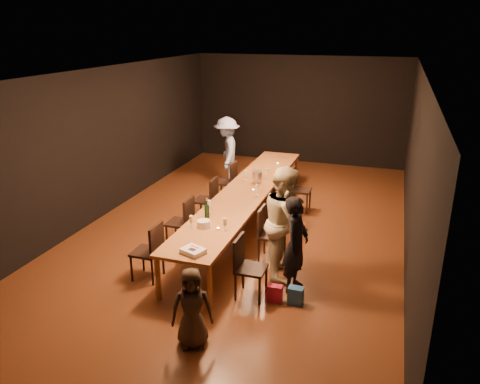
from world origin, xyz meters
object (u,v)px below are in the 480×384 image
(chair_left_0, at_px, (147,251))
(birthday_cake, at_px, (193,251))
(chair_right_3, at_px, (301,190))
(ice_bucket, at_px, (257,177))
(chair_right_0, at_px, (251,268))
(table, at_px, (246,193))
(child, at_px, (192,308))
(chair_left_1, at_px, (180,222))
(chair_right_2, at_px, (288,209))
(chair_left_3, at_px, (226,182))
(chair_right_1, at_px, (272,235))
(plate_stack, at_px, (204,224))
(woman_birthday, at_px, (296,244))
(woman_tan, at_px, (285,222))
(champagne_bottle, at_px, (207,208))
(man_blue, at_px, (227,151))
(chair_left_2, at_px, (205,199))

(chair_left_0, relative_size, birthday_cake, 2.47)
(chair_right_3, height_order, ice_bucket, ice_bucket)
(chair_right_0, relative_size, chair_left_0, 1.00)
(table, bearing_deg, child, -82.46)
(chair_right_0, relative_size, child, 0.89)
(chair_right_3, distance_m, birthday_cake, 4.03)
(chair_right_3, xyz_separation_m, chair_left_1, (-1.70, -2.40, 0.00))
(chair_right_2, xyz_separation_m, chair_left_3, (-1.70, 1.20, 0.00))
(chair_right_1, relative_size, ice_bucket, 4.14)
(chair_left_1, height_order, plate_stack, chair_left_1)
(chair_right_1, relative_size, woman_birthday, 0.63)
(chair_left_3, bearing_deg, woman_tan, -144.23)
(woman_birthday, relative_size, birthday_cake, 3.93)
(chair_right_1, xyz_separation_m, chair_left_3, (-1.70, 2.40, 0.00))
(chair_left_0, bearing_deg, champagne_bottle, -35.49)
(chair_right_0, xyz_separation_m, birthday_cake, (-0.75, -0.35, 0.32))
(chair_right_3, distance_m, champagne_bottle, 2.92)
(chair_right_2, relative_size, chair_right_3, 1.00)
(chair_right_1, height_order, birthday_cake, chair_right_1)
(chair_left_3, xyz_separation_m, ice_bucket, (0.91, -0.62, 0.40))
(chair_right_1, distance_m, chair_right_3, 2.40)
(chair_right_3, xyz_separation_m, champagne_bottle, (-1.05, -2.69, 0.46))
(ice_bucket, bearing_deg, chair_left_1, -117.13)
(chair_left_0, xyz_separation_m, champagne_bottle, (0.65, 0.91, 0.46))
(chair_right_0, relative_size, champagne_bottle, 2.67)
(champagne_bottle, bearing_deg, chair_right_2, 54.80)
(chair_left_1, xyz_separation_m, birthday_cake, (0.95, -1.55, 0.32))
(chair_left_3, bearing_deg, chair_left_1, -180.00)
(table, distance_m, man_blue, 2.67)
(chair_left_1, bearing_deg, chair_left_2, 0.00)
(table, distance_m, chair_left_2, 0.88)
(table, bearing_deg, chair_right_3, 54.69)
(table, height_order, chair_left_3, chair_left_3)
(chair_right_0, bearing_deg, chair_left_0, -90.00)
(ice_bucket, bearing_deg, plate_stack, -93.76)
(chair_left_0, height_order, chair_left_1, same)
(chair_left_2, xyz_separation_m, child, (1.34, -3.68, 0.06))
(table, distance_m, ice_bucket, 0.60)
(chair_right_0, distance_m, child, 1.33)
(woman_birthday, height_order, champagne_bottle, woman_birthday)
(man_blue, relative_size, ice_bucket, 7.50)
(chair_right_2, bearing_deg, chair_left_2, -90.00)
(child, height_order, plate_stack, child)
(man_blue, bearing_deg, chair_left_2, -12.20)
(chair_right_1, bearing_deg, birthday_cake, -25.90)
(child, bearing_deg, chair_right_3, 61.14)
(chair_left_1, distance_m, woman_tan, 2.08)
(woman_tan, relative_size, ice_bucket, 7.93)
(chair_right_1, height_order, chair_right_3, same)
(chair_right_2, distance_m, champagne_bottle, 1.88)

